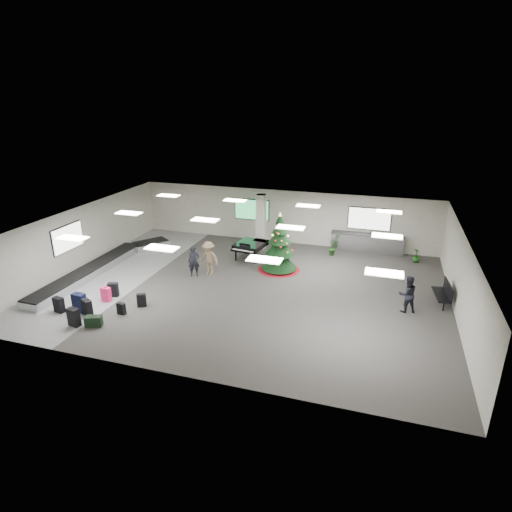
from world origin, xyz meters
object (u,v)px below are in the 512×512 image
(christmas_tree, at_px, (279,251))
(traveler_bench, at_px, (407,294))
(service_counter, at_px, (367,243))
(grand_piano, at_px, (250,246))
(bench, at_px, (444,292))
(pink_suitcase, at_px, (106,294))
(potted_plant_left, at_px, (333,248))
(traveler_a, at_px, (194,261))
(potted_plant_right, at_px, (416,255))
(baggage_carousel, at_px, (103,266))
(traveler_b, at_px, (209,258))

(christmas_tree, height_order, traveler_bench, christmas_tree)
(service_counter, bearing_deg, grand_piano, -154.06)
(service_counter, distance_m, bench, 6.76)
(pink_suitcase, distance_m, bench, 14.63)
(bench, xyz_separation_m, potted_plant_left, (-5.39, 4.65, -0.13))
(christmas_tree, bearing_deg, service_counter, 44.51)
(traveler_a, distance_m, potted_plant_right, 11.88)
(grand_piano, distance_m, traveler_a, 3.65)
(potted_plant_right, bearing_deg, potted_plant_left, -176.60)
(traveler_a, xyz_separation_m, traveler_bench, (10.01, -0.81, 0.02))
(pink_suitcase, bearing_deg, service_counter, 48.16)
(pink_suitcase, bearing_deg, christmas_tree, 47.23)
(potted_plant_right, bearing_deg, grand_piano, -166.19)
(christmas_tree, distance_m, bench, 7.92)
(service_counter, xyz_separation_m, grand_piano, (-6.07, -2.95, 0.21))
(potted_plant_left, bearing_deg, traveler_a, -141.01)
(pink_suitcase, relative_size, potted_plant_left, 0.77)
(traveler_a, height_order, potted_plant_left, traveler_a)
(traveler_a, bearing_deg, baggage_carousel, 161.45)
(christmas_tree, xyz_separation_m, potted_plant_left, (2.34, 2.98, -0.62))
(potted_plant_right, bearing_deg, pink_suitcase, -145.60)
(baggage_carousel, height_order, bench, bench)
(grand_piano, relative_size, traveler_bench, 1.28)
(traveler_a, bearing_deg, bench, -24.56)
(traveler_b, distance_m, potted_plant_left, 7.22)
(baggage_carousel, height_order, potted_plant_right, potted_plant_right)
(bench, xyz_separation_m, potted_plant_right, (-0.93, 4.92, -0.18))
(pink_suitcase, relative_size, traveler_b, 0.38)
(service_counter, bearing_deg, christmas_tree, -135.49)
(baggage_carousel, height_order, potted_plant_left, potted_plant_left)
(service_counter, distance_m, potted_plant_right, 2.80)
(baggage_carousel, relative_size, traveler_b, 5.58)
(christmas_tree, distance_m, grand_piano, 2.26)
(pink_suitcase, height_order, christmas_tree, christmas_tree)
(baggage_carousel, height_order, traveler_b, traveler_b)
(grand_piano, relative_size, bench, 1.25)
(traveler_b, bearing_deg, bench, 11.43)
(baggage_carousel, distance_m, traveler_a, 4.96)
(traveler_b, bearing_deg, service_counter, 49.43)
(bench, height_order, potted_plant_right, bench)
(baggage_carousel, bearing_deg, potted_plant_left, 27.12)
(pink_suitcase, bearing_deg, traveler_a, 61.24)
(traveler_a, bearing_deg, potted_plant_left, 12.70)
(service_counter, relative_size, potted_plant_right, 5.32)
(pink_suitcase, relative_size, potted_plant_right, 0.87)
(service_counter, height_order, potted_plant_left, service_counter)
(traveler_bench, bearing_deg, grand_piano, -48.26)
(christmas_tree, relative_size, potted_plant_left, 3.55)
(pink_suitcase, height_order, potted_plant_left, potted_plant_left)
(christmas_tree, bearing_deg, grand_piano, 150.56)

